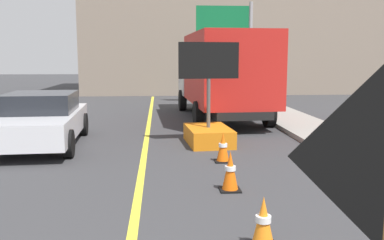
{
  "coord_description": "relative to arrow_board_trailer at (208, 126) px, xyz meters",
  "views": [
    {
      "loc": [
        0.37,
        -1.4,
        2.3
      ],
      "look_at": [
        0.88,
        5.22,
        1.33
      ],
      "focal_mm": 39.97,
      "sensor_mm": 36.0,
      "label": 1
    }
  ],
  "objects": [
    {
      "name": "lane_center_stripe",
      "position": [
        -1.68,
        -3.82,
        -0.48
      ],
      "size": [
        0.14,
        36.0,
        0.01
      ],
      "primitive_type": "cube",
      "color": "yellow",
      "rests_on": "ground"
    },
    {
      "name": "arrow_board_trailer",
      "position": [
        0.0,
        0.0,
        0.0
      ],
      "size": [
        1.6,
        1.88,
        2.7
      ],
      "color": "orange",
      "rests_on": "ground"
    },
    {
      "name": "box_truck",
      "position": [
        1.05,
        4.67,
        1.25
      ],
      "size": [
        2.96,
        7.7,
        3.14
      ],
      "color": "black",
      "rests_on": "ground"
    },
    {
      "name": "pickup_car",
      "position": [
        -4.42,
        0.11,
        0.22
      ],
      "size": [
        2.26,
        4.55,
        1.38
      ],
      "color": "silver",
      "rests_on": "ground"
    },
    {
      "name": "highway_guide_sign",
      "position": [
        2.44,
        9.92,
        2.94
      ],
      "size": [
        2.79,
        0.18,
        5.0
      ],
      "color": "gray",
      "rests_on": "ground"
    },
    {
      "name": "far_building_block",
      "position": [
        3.73,
        18.65,
        4.65
      ],
      "size": [
        19.6,
        8.02,
        10.26
      ],
      "primitive_type": "cube",
      "color": "gray",
      "rests_on": "ground"
    },
    {
      "name": "traffic_cone_near_sign",
      "position": [
        -0.07,
        -6.37,
        -0.16
      ],
      "size": [
        0.36,
        0.36,
        0.65
      ],
      "color": "black",
      "rests_on": "ground"
    },
    {
      "name": "traffic_cone_mid_lane",
      "position": [
        -0.09,
        -4.09,
        -0.13
      ],
      "size": [
        0.36,
        0.36,
        0.71
      ],
      "color": "black",
      "rests_on": "ground"
    },
    {
      "name": "traffic_cone_far_lane",
      "position": [
        0.09,
        -2.02,
        -0.15
      ],
      "size": [
        0.36,
        0.36,
        0.67
      ],
      "color": "black",
      "rests_on": "ground"
    }
  ]
}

